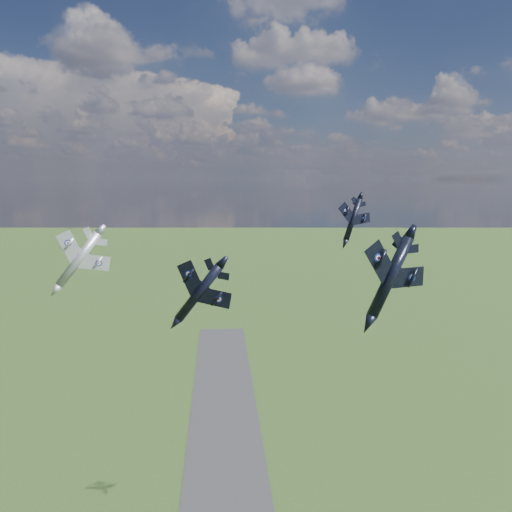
{
  "coord_description": "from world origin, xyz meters",
  "views": [
    {
      "loc": [
        -1.57,
        -62.91,
        95.89
      ],
      "look_at": [
        4.12,
        11.55,
        84.4
      ],
      "focal_mm": 35.0,
      "sensor_mm": 36.0,
      "label": 1
    }
  ],
  "objects_px": {
    "jet_lead_navy": "(199,293)",
    "jet_left_silver": "(79,259)",
    "jet_right_navy": "(390,277)",
    "jet_high_navy": "(353,219)"
  },
  "relations": [
    {
      "from": "jet_lead_navy",
      "to": "jet_left_silver",
      "type": "bearing_deg",
      "value": 161.67
    },
    {
      "from": "jet_right_navy",
      "to": "jet_high_navy",
      "type": "relative_size",
      "value": 1.05
    },
    {
      "from": "jet_lead_navy",
      "to": "jet_high_navy",
      "type": "bearing_deg",
      "value": 65.52
    },
    {
      "from": "jet_lead_navy",
      "to": "jet_left_silver",
      "type": "xyz_separation_m",
      "value": [
        -18.88,
        12.52,
        2.73
      ]
    },
    {
      "from": "jet_left_silver",
      "to": "jet_lead_navy",
      "type": "bearing_deg",
      "value": -48.33
    },
    {
      "from": "jet_high_navy",
      "to": "jet_left_silver",
      "type": "height_order",
      "value": "jet_high_navy"
    },
    {
      "from": "jet_right_navy",
      "to": "jet_high_navy",
      "type": "height_order",
      "value": "jet_high_navy"
    },
    {
      "from": "jet_left_silver",
      "to": "jet_high_navy",
      "type": "bearing_deg",
      "value": 11.57
    },
    {
      "from": "jet_lead_navy",
      "to": "jet_right_navy",
      "type": "distance_m",
      "value": 25.44
    },
    {
      "from": "jet_lead_navy",
      "to": "jet_right_navy",
      "type": "bearing_deg",
      "value": -16.21
    }
  ]
}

